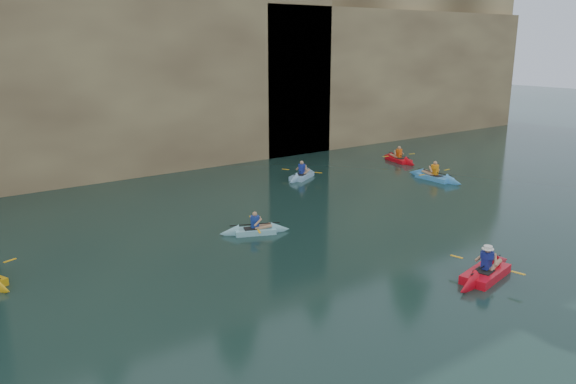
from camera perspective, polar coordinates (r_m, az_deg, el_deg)
ground at (r=14.93m, az=16.52°, el=-14.49°), size 160.00×160.00×0.00m
cliff at (r=39.12m, az=-20.76°, el=12.29°), size 70.00×16.00×12.00m
cliff_slab_center at (r=32.79m, az=-13.66°, el=11.96°), size 24.00×2.40×11.40m
cliff_slab_east at (r=44.54m, az=11.36°, el=11.77°), size 26.00×2.40×9.84m
sea_cave_center at (r=30.82m, az=-23.05°, el=3.32°), size 3.50×1.00×3.20m
sea_cave_east at (r=36.40m, az=-1.15°, el=7.17°), size 5.00×1.00×4.50m
main_kayaker at (r=18.88m, az=19.43°, el=-7.74°), size 3.64×2.37×1.32m
kayaker_ltblue_near at (r=21.85m, az=-3.38°, el=-3.89°), size 2.82×2.05×1.09m
kayaker_red_far at (r=35.63m, az=11.18°, el=3.29°), size 2.34×3.35×1.20m
kayaker_ltblue_mid at (r=30.65m, az=1.40°, el=1.68°), size 3.10×2.16×1.20m
kayaker_blue_east at (r=31.30m, az=14.64°, el=1.49°), size 2.48×3.55×1.26m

